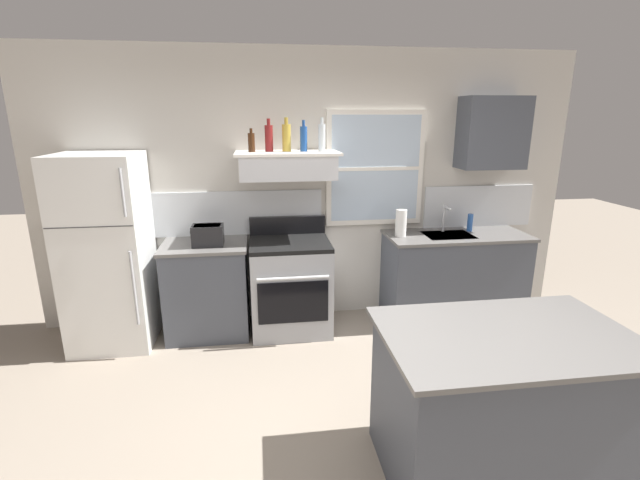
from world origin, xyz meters
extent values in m
plane|color=gray|center=(0.00, 0.00, 0.00)|extent=(16.00, 16.00, 0.00)
cube|color=beige|center=(0.00, 2.23, 1.35)|extent=(5.40, 0.06, 2.70)
cube|color=silver|center=(-1.15, 2.19, 1.13)|extent=(2.50, 0.02, 0.44)
cube|color=silver|center=(1.80, 2.19, 1.13)|extent=(1.20, 0.02, 0.44)
cube|color=white|center=(0.65, 2.18, 1.55)|extent=(1.00, 0.04, 1.15)
cube|color=silver|center=(0.65, 2.17, 1.55)|extent=(0.90, 0.01, 1.05)
cube|color=white|center=(0.65, 2.16, 1.55)|extent=(0.90, 0.02, 0.04)
cube|color=white|center=(-1.90, 1.84, 0.88)|extent=(0.70, 0.68, 1.76)
cube|color=#333333|center=(-1.90, 1.50, 1.20)|extent=(0.69, 0.00, 0.01)
cylinder|color=#A5A8AD|center=(-1.60, 1.47, 0.66)|extent=(0.02, 0.02, 0.66)
cylinder|color=#A5A8AD|center=(-1.60, 1.47, 1.48)|extent=(0.02, 0.02, 0.39)
cube|color=#474C56|center=(-1.05, 1.90, 0.44)|extent=(0.76, 0.60, 0.88)
cube|color=#605E5B|center=(-1.05, 1.90, 0.90)|extent=(0.79, 0.63, 0.03)
cube|color=black|center=(-1.00, 1.84, 1.01)|extent=(0.28, 0.20, 0.19)
cube|color=black|center=(-1.00, 1.84, 1.09)|extent=(0.24, 0.16, 0.01)
cube|color=black|center=(-1.15, 1.84, 1.04)|extent=(0.02, 0.03, 0.02)
cube|color=#9EA0A5|center=(-0.25, 1.86, 0.43)|extent=(0.76, 0.64, 0.87)
cube|color=black|center=(-0.25, 1.86, 0.89)|extent=(0.76, 0.64, 0.04)
cube|color=black|center=(-0.25, 2.15, 1.00)|extent=(0.76, 0.06, 0.18)
cube|color=black|center=(-0.25, 1.54, 0.42)|extent=(0.65, 0.01, 0.40)
cylinder|color=silver|center=(-0.25, 1.50, 0.67)|extent=(0.65, 0.03, 0.03)
cube|color=silver|center=(-0.25, 1.96, 1.61)|extent=(0.88, 0.48, 0.22)
cube|color=#262628|center=(-0.25, 1.74, 1.53)|extent=(0.75, 0.02, 0.04)
cube|color=white|center=(-0.25, 1.96, 1.73)|extent=(0.96, 0.52, 0.02)
cylinder|color=#381E0F|center=(-0.57, 1.97, 1.83)|extent=(0.06, 0.06, 0.17)
cylinder|color=#381E0F|center=(-0.57, 1.97, 1.94)|extent=(0.03, 0.03, 0.04)
cylinder|color=maroon|center=(-0.41, 1.99, 1.86)|extent=(0.07, 0.07, 0.24)
cylinder|color=maroon|center=(-0.41, 1.99, 2.01)|extent=(0.03, 0.03, 0.06)
cylinder|color=#B29333|center=(-0.25, 1.98, 1.87)|extent=(0.08, 0.08, 0.25)
cylinder|color=#B29333|center=(-0.25, 1.98, 2.02)|extent=(0.03, 0.03, 0.06)
cylinder|color=#1E478C|center=(-0.10, 1.96, 1.86)|extent=(0.07, 0.07, 0.23)
cylinder|color=#1E478C|center=(-0.10, 1.96, 2.00)|extent=(0.03, 0.03, 0.06)
cylinder|color=silver|center=(0.07, 1.96, 1.87)|extent=(0.06, 0.06, 0.25)
cylinder|color=silver|center=(0.07, 1.96, 2.02)|extent=(0.03, 0.03, 0.06)
cube|color=#474C56|center=(1.45, 1.90, 0.44)|extent=(1.40, 0.60, 0.88)
cube|color=#605E5B|center=(1.45, 1.90, 0.90)|extent=(1.43, 0.63, 0.03)
cube|color=#B7BABC|center=(1.35, 1.88, 0.90)|extent=(0.48, 0.36, 0.01)
cylinder|color=silver|center=(1.35, 2.02, 1.05)|extent=(0.03, 0.03, 0.28)
cylinder|color=silver|center=(1.35, 1.94, 1.17)|extent=(0.02, 0.16, 0.02)
cylinder|color=white|center=(0.86, 1.90, 1.04)|extent=(0.11, 0.11, 0.27)
cylinder|color=blue|center=(1.63, 2.00, 1.00)|extent=(0.06, 0.06, 0.18)
cube|color=#474C56|center=(0.81, -0.16, 0.44)|extent=(1.32, 0.82, 0.88)
cube|color=#605E5B|center=(0.81, -0.16, 0.90)|extent=(1.40, 0.90, 0.03)
cube|color=#474C56|center=(1.80, 2.04, 1.90)|extent=(0.64, 0.32, 0.70)
camera|label=1|loc=(-0.53, -2.23, 2.07)|focal=25.02mm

